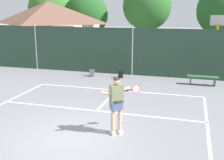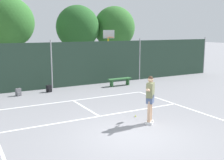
% 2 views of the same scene
% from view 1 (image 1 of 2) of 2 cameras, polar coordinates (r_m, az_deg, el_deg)
% --- Properties ---
extents(ground_plane, '(120.00, 120.00, 0.00)m').
position_cam_1_polar(ground_plane, '(8.80, -8.64, -11.75)').
color(ground_plane, gray).
extents(court_markings, '(8.30, 11.10, 0.01)m').
position_cam_1_polar(court_markings, '(9.33, -6.97, -10.11)').
color(court_markings, white).
rests_on(court_markings, ground).
extents(chainlink_fence, '(26.09, 0.09, 2.97)m').
position_cam_1_polar(chainlink_fence, '(16.68, 4.21, 5.81)').
color(chainlink_fence, '#284233').
rests_on(chainlink_fence, ground).
extents(basketball_hoop, '(0.90, 0.67, 3.55)m').
position_cam_1_polar(basketball_hoop, '(17.76, 20.74, 8.37)').
color(basketball_hoop, yellow).
rests_on(basketball_hoop, ground).
extents(clubhouse_building, '(7.18, 5.67, 4.54)m').
position_cam_1_polar(clubhouse_building, '(23.13, -12.72, 10.17)').
color(clubhouse_building, beige).
rests_on(clubhouse_building, ground).
extents(treeline_backdrop, '(24.75, 4.14, 6.41)m').
position_cam_1_polar(treeline_backdrop, '(26.03, 7.50, 14.05)').
color(treeline_backdrop, brown).
rests_on(treeline_backdrop, ground).
extents(tennis_player, '(1.06, 1.05, 1.85)m').
position_cam_1_polar(tennis_player, '(8.60, 0.98, -4.21)').
color(tennis_player, silver).
rests_on(tennis_player, ground).
extents(tennis_ball, '(0.07, 0.07, 0.07)m').
position_cam_1_polar(tennis_ball, '(9.84, 2.32, -8.49)').
color(tennis_ball, '#CCE033').
rests_on(tennis_ball, ground).
extents(backpack_grey, '(0.31, 0.29, 0.46)m').
position_cam_1_polar(backpack_grey, '(16.53, -4.17, 1.43)').
color(backpack_grey, slate).
rests_on(backpack_grey, ground).
extents(backpack_black, '(0.32, 0.30, 0.46)m').
position_cam_1_polar(backpack_black, '(16.12, 1.76, 1.13)').
color(backpack_black, black).
rests_on(backpack_black, ground).
extents(courtside_bench, '(1.60, 0.36, 0.48)m').
position_cam_1_polar(courtside_bench, '(15.23, 18.16, 0.30)').
color(courtside_bench, '#336B38').
rests_on(courtside_bench, ground).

